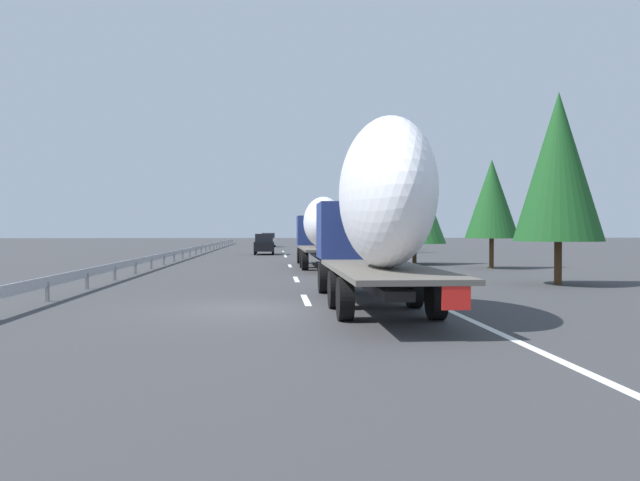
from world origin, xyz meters
TOP-DOWN VIEW (x-y plane):
  - ground_plane at (40.00, 0.00)m, footprint 260.00×260.00m
  - lane_stripe_0 at (2.00, -1.80)m, footprint 3.20×0.20m
  - lane_stripe_1 at (10.33, -1.80)m, footprint 3.20×0.20m
  - lane_stripe_2 at (21.08, -1.80)m, footprint 3.20×0.20m
  - lane_stripe_3 at (34.95, -1.80)m, footprint 3.20×0.20m
  - lane_stripe_4 at (38.39, -1.80)m, footprint 3.20×0.20m
  - lane_stripe_5 at (48.24, -1.80)m, footprint 3.20×0.20m
  - edge_line_right at (45.00, -5.50)m, footprint 110.00×0.20m
  - truck_lead at (19.37, -3.60)m, footprint 13.34×2.55m
  - truck_trailing at (-0.58, -3.60)m, footprint 12.13×2.55m
  - car_silver_hatch at (66.57, -0.14)m, footprint 4.03×1.88m
  - car_black_suv at (39.59, 0.02)m, footprint 4.36×1.79m
  - road_sign at (34.35, -6.70)m, footprint 0.10×0.90m
  - tree_0 at (6.77, -12.02)m, footprint 3.47×3.47m
  - tree_1 at (48.70, -9.84)m, footprint 2.77×2.77m
  - tree_2 at (22.22, -9.74)m, footprint 3.98×3.98m
  - tree_3 at (52.75, -13.31)m, footprint 2.54×2.54m
  - tree_4 at (17.66, -13.15)m, footprint 3.01×3.01m
  - tree_5 at (42.93, -12.09)m, footprint 2.46×2.46m
  - guardrail_median at (43.00, 6.00)m, footprint 94.00×0.10m

SIDE VIEW (x-z plane):
  - ground_plane at x=40.00m, z-range 0.00..0.00m
  - lane_stripe_0 at x=2.00m, z-range 0.00..0.01m
  - lane_stripe_1 at x=10.33m, z-range 0.00..0.01m
  - lane_stripe_2 at x=21.08m, z-range 0.00..0.01m
  - lane_stripe_3 at x=34.95m, z-range 0.00..0.01m
  - lane_stripe_4 at x=38.39m, z-range 0.00..0.01m
  - lane_stripe_5 at x=48.24m, z-range 0.00..0.01m
  - edge_line_right at x=45.00m, z-range 0.00..0.01m
  - guardrail_median at x=43.00m, z-range 0.20..0.96m
  - car_silver_hatch at x=66.57m, z-range 0.01..1.85m
  - car_black_suv at x=39.59m, z-range 0.01..1.87m
  - road_sign at x=34.35m, z-range 0.60..3.73m
  - truck_lead at x=19.37m, z-range 0.31..4.35m
  - truck_trailing at x=-0.58m, z-range 0.25..5.21m
  - tree_1 at x=48.70m, z-range 0.76..6.56m
  - tree_5 at x=42.93m, z-range 0.73..7.09m
  - tree_4 at x=17.66m, z-range 0.85..7.03m
  - tree_2 at x=22.22m, z-range 0.66..7.25m
  - tree_3 at x=52.75m, z-range 0.92..7.51m
  - tree_0 at x=6.77m, z-range 0.85..8.47m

